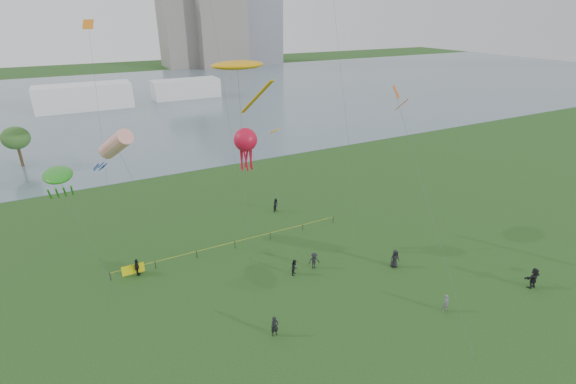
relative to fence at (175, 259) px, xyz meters
name	(u,v)px	position (x,y,z in m)	size (l,w,h in m)	color
ground_plane	(350,337)	(9.15, -15.95, -0.55)	(400.00, 400.00, 0.00)	#173A12
lake	(134,101)	(9.15, 84.05, -0.53)	(400.00, 120.00, 0.08)	slate
building_mid	(217,19)	(55.15, 146.05, 18.45)	(20.00, 20.00, 38.00)	slate
building_low	(182,32)	(41.15, 152.05, 13.45)	(16.00, 18.00, 28.00)	slate
pavilion_left	(84,97)	(-2.85, 79.05, 2.45)	(22.00, 8.00, 6.00)	white
pavilion_right	(186,89)	(23.15, 82.05, 1.95)	(18.00, 7.00, 5.00)	silver
fence	(175,259)	(0.00, 0.00, 0.00)	(24.07, 0.07, 1.05)	black
kite_flyer	(446,303)	(17.73, -17.11, 0.23)	(0.57, 0.37, 1.57)	slate
spectator_a	(295,267)	(9.35, -6.90, 0.22)	(0.75, 0.59, 1.55)	black
spectator_b	(314,261)	(11.45, -6.87, 0.27)	(1.06, 0.61, 1.64)	black
spectator_c	(137,267)	(-3.54, -0.28, 0.28)	(0.98, 0.41, 1.67)	black
spectator_d	(395,259)	(18.34, -10.22, 0.34)	(0.88, 0.57, 1.80)	black
spectator_e	(533,278)	(26.93, -18.35, 0.42)	(1.81, 0.58, 1.95)	black
spectator_f	(275,326)	(4.25, -13.18, 0.28)	(0.61, 0.40, 1.67)	black
spectator_g	(276,205)	(13.66, 5.76, 0.29)	(0.82, 0.64, 1.68)	black
kite_stingray	(238,66)	(8.61, 3.30, 17.07)	(5.23, 10.11, 18.11)	#3F3F42
kite_windsock	(116,144)	(-3.02, 6.69, 10.04)	(5.54, 7.52, 12.44)	#3F3F42
kite_creature	(58,175)	(-8.25, 2.68, 9.17)	(3.78, 8.06, 10.18)	#3F3F42
kite_octopus	(246,141)	(7.59, -0.44, 10.84)	(5.32, 6.60, 12.57)	#3F3F42
kite_delta	(401,106)	(20.71, -6.23, 13.83)	(6.13, 17.47, 16.05)	#3F3F42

